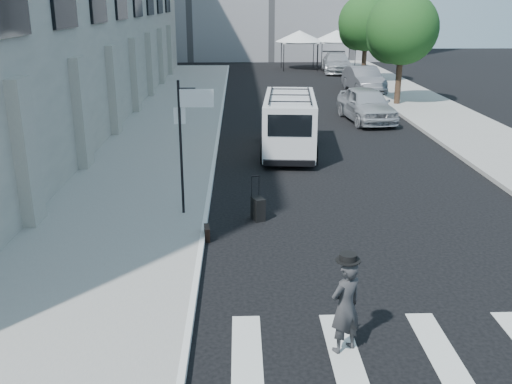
{
  "coord_description": "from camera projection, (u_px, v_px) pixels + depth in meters",
  "views": [
    {
      "loc": [
        -1.09,
        -11.1,
        5.51
      ],
      "look_at": [
        -0.72,
        1.43,
        1.3
      ],
      "focal_mm": 40.0,
      "sensor_mm": 36.0,
      "label": 1
    }
  ],
  "objects": [
    {
      "name": "tent_right",
      "position": [
        337.0,
        36.0,
        48.12
      ],
      "size": [
        4.0,
        4.0,
        3.2
      ],
      "color": "black",
      "rests_on": "ground"
    },
    {
      "name": "briefcase",
      "position": [
        207.0,
        233.0,
        13.81
      ],
      "size": [
        0.17,
        0.45,
        0.34
      ],
      "primitive_type": "cube",
      "rotation": [
        0.0,
        0.0,
        0.12
      ],
      "color": "black",
      "rests_on": "ground"
    },
    {
      "name": "parked_car_c",
      "position": [
        337.0,
        63.0,
        45.95
      ],
      "size": [
        2.52,
        5.54,
        1.57
      ],
      "primitive_type": "imported",
      "rotation": [
        0.0,
        0.0,
        -0.06
      ],
      "color": "#A7AAAF",
      "rests_on": "ground"
    },
    {
      "name": "sidewalk_right",
      "position": [
        422.0,
        105.0,
        31.48
      ],
      "size": [
        4.0,
        56.0,
        0.15
      ],
      "primitive_type": "cube",
      "color": "gray",
      "rests_on": "ground"
    },
    {
      "name": "tree_near",
      "position": [
        400.0,
        31.0,
        30.34
      ],
      "size": [
        3.8,
        3.83,
        6.03
      ],
      "color": "black",
      "rests_on": "ground"
    },
    {
      "name": "suitcase",
      "position": [
        258.0,
        209.0,
        15.03
      ],
      "size": [
        0.39,
        0.49,
        1.17
      ],
      "rotation": [
        0.0,
        0.0,
        0.37
      ],
      "color": "black",
      "rests_on": "ground"
    },
    {
      "name": "businessman",
      "position": [
        345.0,
        307.0,
        9.22
      ],
      "size": [
        0.71,
        0.65,
        1.63
      ],
      "primitive_type": "imported",
      "rotation": [
        0.0,
        0.0,
        3.7
      ],
      "color": "#303032",
      "rests_on": "ground"
    },
    {
      "name": "cargo_van",
      "position": [
        289.0,
        123.0,
        21.66
      ],
      "size": [
        2.36,
        5.77,
        2.14
      ],
      "rotation": [
        0.0,
        0.0,
        -0.09
      ],
      "color": "silver",
      "rests_on": "ground"
    },
    {
      "name": "ground",
      "position": [
        291.0,
        270.0,
        12.3
      ],
      "size": [
        120.0,
        120.0,
        0.0
      ],
      "primitive_type": "plane",
      "color": "black",
      "rests_on": "ground"
    },
    {
      "name": "parked_car_a",
      "position": [
        366.0,
        104.0,
        27.26
      ],
      "size": [
        2.41,
        4.95,
        1.63
      ],
      "primitive_type": "imported",
      "rotation": [
        0.0,
        0.0,
        0.1
      ],
      "color": "#ACAEB4",
      "rests_on": "ground"
    },
    {
      "name": "parked_car_b",
      "position": [
        364.0,
        79.0,
        36.03
      ],
      "size": [
        2.03,
        4.96,
        1.6
      ],
      "primitive_type": "imported",
      "rotation": [
        0.0,
        0.0,
        0.07
      ],
      "color": "slate",
      "rests_on": "ground"
    },
    {
      "name": "sidewalk_left",
      "position": [
        174.0,
        120.0,
        27.32
      ],
      "size": [
        4.5,
        48.0,
        0.15
      ],
      "primitive_type": "cube",
      "color": "gray",
      "rests_on": "ground"
    },
    {
      "name": "tree_far",
      "position": [
        364.0,
        25.0,
        38.87
      ],
      "size": [
        3.8,
        3.83,
        6.03
      ],
      "color": "black",
      "rests_on": "ground"
    },
    {
      "name": "sign_pole",
      "position": [
        189.0,
        120.0,
        14.43
      ],
      "size": [
        1.03,
        0.07,
        3.5
      ],
      "color": "black",
      "rests_on": "sidewalk_left"
    },
    {
      "name": "tent_left",
      "position": [
        299.0,
        36.0,
        47.56
      ],
      "size": [
        4.0,
        4.0,
        3.2
      ],
      "color": "black",
      "rests_on": "ground"
    }
  ]
}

